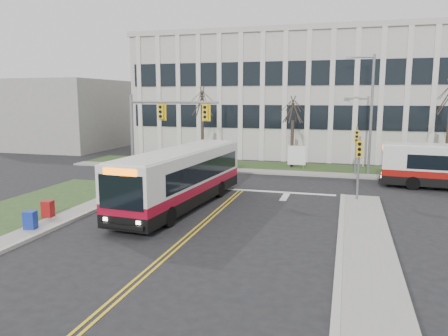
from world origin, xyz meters
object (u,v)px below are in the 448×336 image
(streetlight, at_px, (369,108))
(newspaper_box_blue, at_px, (30,221))
(bus_main, at_px, (181,179))
(directory_sign, at_px, (297,156))
(newspaper_box_red, at_px, (48,210))

(streetlight, height_order, newspaper_box_blue, streetlight)
(bus_main, xyz_separation_m, newspaper_box_blue, (-4.89, -6.18, -1.09))
(directory_sign, height_order, newspaper_box_blue, directory_sign)
(directory_sign, distance_m, bus_main, 15.20)
(streetlight, bearing_deg, directory_sign, 166.77)
(streetlight, height_order, newspaper_box_red, streetlight)
(bus_main, distance_m, newspaper_box_blue, 7.96)
(newspaper_box_red, bearing_deg, bus_main, 33.27)
(directory_sign, height_order, bus_main, bus_main)
(directory_sign, relative_size, bus_main, 0.17)
(directory_sign, distance_m, newspaper_box_blue, 22.77)
(bus_main, height_order, newspaper_box_blue, bus_main)
(newspaper_box_blue, distance_m, newspaper_box_red, 2.00)
(streetlight, distance_m, directory_sign, 6.96)
(directory_sign, bearing_deg, bus_main, -108.06)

